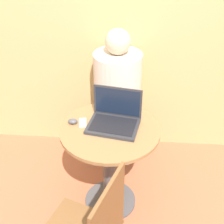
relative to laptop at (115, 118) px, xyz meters
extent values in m
plane|color=#B26042|center=(-0.03, -0.05, -0.77)|extent=(12.00, 12.00, 0.00)
cube|color=tan|center=(-0.03, 0.75, 0.53)|extent=(7.00, 0.05, 2.60)
cylinder|color=#4C4C51|center=(-0.03, -0.05, -0.76)|extent=(0.40, 0.40, 0.02)
cylinder|color=#4C4C51|center=(-0.03, -0.05, -0.41)|extent=(0.10, 0.10, 0.68)
cylinder|color=olive|center=(-0.03, -0.05, -0.06)|extent=(0.68, 0.68, 0.02)
cube|color=#2D2D33|center=(-0.01, -0.04, -0.04)|extent=(0.37, 0.30, 0.02)
cube|color=black|center=(-0.01, -0.04, -0.03)|extent=(0.33, 0.25, 0.00)
cube|color=#2D2D33|center=(0.02, 0.08, 0.08)|extent=(0.33, 0.07, 0.22)
cube|color=#141E33|center=(0.01, 0.08, 0.08)|extent=(0.30, 0.06, 0.19)
cube|color=silver|center=(-0.22, -0.01, -0.04)|extent=(0.06, 0.10, 0.02)
ellipsoid|color=#4C4C51|center=(-0.29, -0.01, -0.03)|extent=(0.07, 0.05, 0.03)
cube|color=brown|center=(0.02, -0.75, -0.09)|extent=(0.14, 0.35, 0.46)
cube|color=#4C4742|center=(-0.03, 0.68, -0.55)|extent=(0.44, 0.59, 0.44)
cylinder|color=beige|center=(-0.01, 0.54, -0.05)|extent=(0.39, 0.39, 0.56)
sphere|color=beige|center=(-0.01, 0.54, 0.33)|extent=(0.20, 0.20, 0.20)
camera|label=1|loc=(0.11, -1.72, 1.21)|focal=50.00mm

